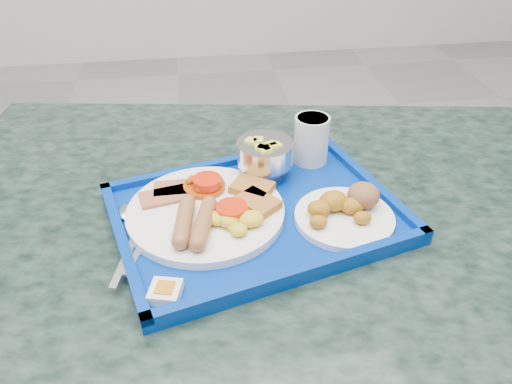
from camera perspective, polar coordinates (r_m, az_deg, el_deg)
table at (r=0.98m, az=2.20°, el=-11.79°), size 1.39×1.04×0.79m
tray at (r=0.82m, az=0.00°, el=-2.61°), size 0.52×0.43×0.03m
main_plate at (r=0.81m, az=-5.23°, el=-2.03°), size 0.25×0.25×0.04m
bread_plate at (r=0.81m, az=10.24°, el=-2.06°), size 0.16×0.16×0.05m
fruit_bowl at (r=0.89m, az=1.02°, el=4.41°), size 0.10×0.10×0.07m
juice_cup at (r=0.94m, az=6.34°, el=6.14°), size 0.06×0.06×0.09m
spoon at (r=0.82m, az=-14.14°, el=-3.18°), size 0.08×0.17×0.01m
knife at (r=0.77m, az=-14.27°, el=-6.40°), size 0.05×0.16×0.00m
jam_packet at (r=0.69m, az=-10.33°, el=-11.13°), size 0.05×0.05×0.02m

